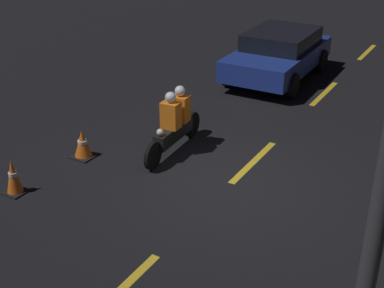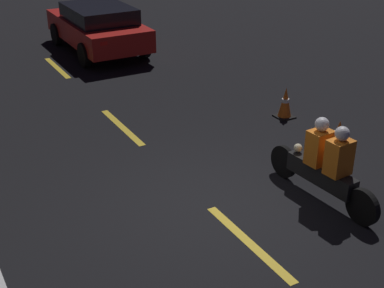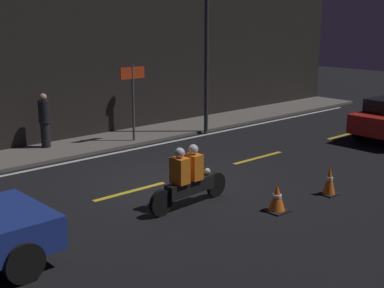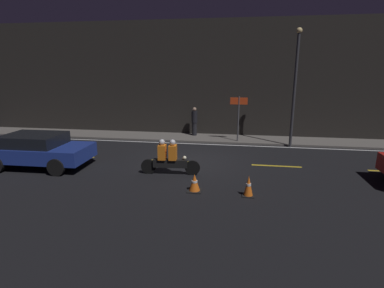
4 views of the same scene
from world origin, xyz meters
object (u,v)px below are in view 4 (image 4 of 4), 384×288
at_px(shop_sign, 239,110).
at_px(street_lamp, 295,83).
at_px(traffic_cone_near, 195,183).
at_px(pedestrian, 194,121).
at_px(sedan_blue, 38,149).
at_px(traffic_cone_mid, 248,186).
at_px(motorcycle, 169,158).

height_order(shop_sign, street_lamp, street_lamp).
xyz_separation_m(traffic_cone_near, pedestrian, (-1.20, 7.98, 0.65)).
xyz_separation_m(sedan_blue, traffic_cone_mid, (8.33, -1.64, -0.41)).
distance_m(motorcycle, traffic_cone_near, 1.92).
bearing_deg(traffic_cone_near, street_lamp, 58.14).
height_order(sedan_blue, shop_sign, shop_sign).
bearing_deg(sedan_blue, street_lamp, 23.71).
bearing_deg(traffic_cone_mid, sedan_blue, 168.84).
bearing_deg(traffic_cone_mid, traffic_cone_near, 176.04).
relative_size(motorcycle, shop_sign, 0.94).
bearing_deg(sedan_blue, traffic_cone_near, -14.00).
height_order(sedan_blue, pedestrian, pedestrian).
bearing_deg(traffic_cone_mid, shop_sign, 93.29).
bearing_deg(traffic_cone_near, pedestrian, 98.55).
distance_m(motorcycle, pedestrian, 6.52).
height_order(sedan_blue, street_lamp, street_lamp).
relative_size(traffic_cone_near, shop_sign, 0.24).
distance_m(traffic_cone_near, pedestrian, 8.09).
relative_size(sedan_blue, motorcycle, 1.80).
distance_m(sedan_blue, shop_sign, 9.65).
bearing_deg(motorcycle, shop_sign, 61.59).
bearing_deg(street_lamp, pedestrian, 163.03).
relative_size(traffic_cone_mid, shop_sign, 0.28).
bearing_deg(pedestrian, street_lamp, -16.97).
relative_size(motorcycle, traffic_cone_near, 3.85).
bearing_deg(pedestrian, motorcycle, -90.02).
height_order(traffic_cone_near, pedestrian, pedestrian).
height_order(traffic_cone_near, traffic_cone_mid, traffic_cone_mid).
xyz_separation_m(motorcycle, traffic_cone_near, (1.20, -1.46, -0.35)).
distance_m(sedan_blue, motorcycle, 5.41).
height_order(pedestrian, shop_sign, shop_sign).
distance_m(traffic_cone_mid, shop_sign, 7.21).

